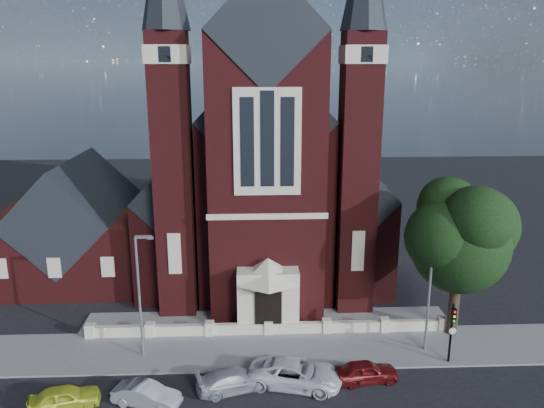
{
  "coord_description": "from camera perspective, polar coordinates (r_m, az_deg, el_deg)",
  "views": [
    {
      "loc": [
        -1.15,
        -26.11,
        18.06
      ],
      "look_at": [
        0.48,
        12.0,
        7.77
      ],
      "focal_mm": 35.0,
      "sensor_mm": 36.0,
      "label": 1
    }
  ],
  "objects": [
    {
      "name": "pavement_strip",
      "position": [
        35.56,
        -0.26,
        -15.43
      ],
      "size": [
        60.0,
        5.0,
        0.12
      ],
      "primitive_type": "cube",
      "color": "slate",
      "rests_on": "ground"
    },
    {
      "name": "forecourt_paving",
      "position": [
        39.06,
        -0.49,
        -12.45
      ],
      "size": [
        26.0,
        3.0,
        0.14
      ],
      "primitive_type": "cube",
      "color": "slate",
      "rests_on": "ground"
    },
    {
      "name": "car_silver_b",
      "position": [
        31.67,
        -4.13,
        -18.37
      ],
      "size": [
        4.58,
        2.89,
        1.24
      ],
      "primitive_type": "imported",
      "rotation": [
        0.0,
        0.0,
        1.86
      ],
      "color": "#A9ACB1",
      "rests_on": "ground"
    },
    {
      "name": "church",
      "position": [
        50.05,
        -1.09,
        3.71
      ],
      "size": [
        20.01,
        34.9,
        29.2
      ],
      "color": "#4F1516",
      "rests_on": "ground"
    },
    {
      "name": "car_silver_a",
      "position": [
        31.21,
        -13.35,
        -19.36
      ],
      "size": [
        3.96,
        2.37,
        1.23
      ],
      "primitive_type": "imported",
      "rotation": [
        0.0,
        0.0,
        1.26
      ],
      "color": "#999CA0",
      "rests_on": "ground"
    },
    {
      "name": "ground",
      "position": [
        44.92,
        -0.78,
        -8.62
      ],
      "size": [
        120.0,
        120.0,
        0.0
      ],
      "primitive_type": "plane",
      "color": "black",
      "rests_on": "ground"
    },
    {
      "name": "car_dark_red",
      "position": [
        32.74,
        10.1,
        -17.33
      ],
      "size": [
        3.87,
        1.95,
        1.27
      ],
      "primitive_type": "imported",
      "rotation": [
        0.0,
        0.0,
        1.7
      ],
      "color": "maroon",
      "rests_on": "ground"
    },
    {
      "name": "street_tree",
      "position": [
        36.4,
        19.92,
        -3.6
      ],
      "size": [
        6.4,
        6.6,
        10.7
      ],
      "color": "black",
      "rests_on": "ground"
    },
    {
      "name": "parish_hall",
      "position": [
        48.62,
        -20.14,
        -2.66
      ],
      "size": [
        12.0,
        12.2,
        10.24
      ],
      "color": "#4F1516",
      "rests_on": "ground"
    },
    {
      "name": "car_lime_van",
      "position": [
        32.23,
        -21.43,
        -18.81
      ],
      "size": [
        4.0,
        2.51,
        1.27
      ],
      "primitive_type": "imported",
      "rotation": [
        0.0,
        0.0,
        1.86
      ],
      "color": "#C3D42A",
      "rests_on": "ground"
    },
    {
      "name": "street_lamp_left",
      "position": [
        33.67,
        -13.99,
        -8.95
      ],
      "size": [
        1.16,
        0.22,
        8.09
      ],
      "color": "gray",
      "rests_on": "ground"
    },
    {
      "name": "traffic_signal",
      "position": [
        34.67,
        18.81,
        -12.3
      ],
      "size": [
        0.28,
        0.42,
        4.0
      ],
      "color": "black",
      "rests_on": "ground"
    },
    {
      "name": "street_lamp_right",
      "position": [
        34.85,
        16.76,
        -8.32
      ],
      "size": [
        1.16,
        0.22,
        8.09
      ],
      "color": "gray",
      "rests_on": "ground"
    },
    {
      "name": "car_white_suv",
      "position": [
        31.92,
        2.54,
        -17.77
      ],
      "size": [
        5.8,
        3.67,
        1.49
      ],
      "primitive_type": "imported",
      "rotation": [
        0.0,
        0.0,
        1.33
      ],
      "color": "white",
      "rests_on": "ground"
    },
    {
      "name": "forecourt_wall",
      "position": [
        37.3,
        -0.39,
        -13.87
      ],
      "size": [
        24.0,
        0.4,
        0.9
      ],
      "primitive_type": "cube",
      "color": "beige",
      "rests_on": "ground"
    }
  ]
}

